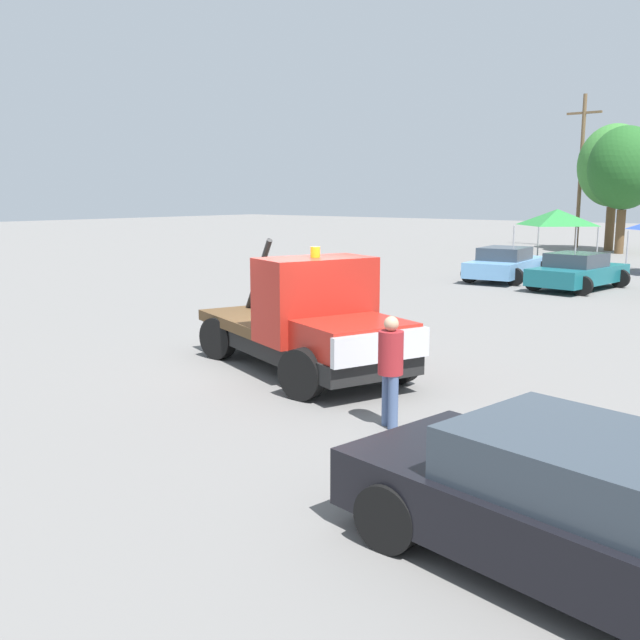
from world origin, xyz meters
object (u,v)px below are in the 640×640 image
parked_car_teal (578,272)px  tree_center (614,166)px  parked_car_skyblue (506,264)px  tree_left (625,168)px  canopy_tent_green (557,217)px  person_near_truck (391,364)px  tow_truck (309,325)px  utility_pole (581,168)px  foreground_car (594,513)px

parked_car_teal → tree_center: tree_center is taller
parked_car_skyblue → tree_left: (-0.50, 16.43, 4.23)m
canopy_tent_green → person_near_truck: bearing=-74.0°
person_near_truck → parked_car_skyblue: bearing=-130.1°
tow_truck → parked_car_skyblue: bearing=122.0°
person_near_truck → canopy_tent_green: size_ratio=0.56×
person_near_truck → tow_truck: bearing=-89.7°
parked_car_skyblue → utility_pole: bearing=5.7°
tow_truck → utility_pole: utility_pole is taller
person_near_truck → tree_center: bearing=-137.2°
canopy_tent_green → tree_left: (-0.01, 9.92, 2.54)m
person_near_truck → utility_pole: (-10.78, 38.06, 4.12)m
tree_left → utility_pole: 4.90m
tow_truck → person_near_truck: size_ratio=3.45×
tree_center → utility_pole: (-2.45, 1.31, -0.02)m
tow_truck → foreground_car: bearing=-11.9°
person_near_truck → parked_car_teal: (-3.37, 17.34, -0.32)m
tree_left → canopy_tent_green: bearing=-89.9°
tow_truck → tree_left: bearing=116.8°
foreground_car → parked_car_skyblue: (-10.40, 20.82, -0.00)m
foreground_car → utility_pole: bearing=118.8°
parked_car_skyblue → tow_truck: bearing=-173.9°
canopy_tent_green → tow_truck: bearing=-79.9°
foreground_car → canopy_tent_green: 29.47m
tow_truck → person_near_truck: bearing=-10.1°
foreground_car → parked_car_skyblue: bearing=125.6°
tow_truck → foreground_car: 7.96m
utility_pole → foreground_car: bearing=-70.2°
person_near_truck → utility_pole: 39.77m
tree_left → tree_center: (-1.20, 1.95, 0.22)m
parked_car_teal → person_near_truck: bearing=-162.8°
tow_truck → parked_car_teal: (-0.37, 15.62, -0.30)m
canopy_tent_green → tree_center: bearing=95.8°
parked_car_teal → canopy_tent_green: bearing=32.6°
tree_left → parked_car_teal: bearing=-77.9°
parked_car_skyblue → utility_pole: 20.61m
parked_car_teal → tree_left: bearing=18.3°
person_near_truck → canopy_tent_green: canopy_tent_green is taller
parked_car_skyblue → utility_pole: (-4.15, 19.69, 4.44)m
tow_truck → person_near_truck: (3.00, -1.72, 0.01)m
person_near_truck → canopy_tent_green: bearing=-134.0°
parked_car_teal → foreground_car: bearing=-154.0°
canopy_tent_green → tree_left: size_ratio=0.41×
foreground_car → canopy_tent_green: (-10.88, 27.33, 1.69)m
foreground_car → canopy_tent_green: bearing=120.7°
tree_left → utility_pole: bearing=138.2°
tree_center → foreground_car: bearing=-72.9°
foreground_car → tree_left: size_ratio=0.70×
tow_truck → parked_car_teal: tow_truck is taller
foreground_car → parked_car_teal: same height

